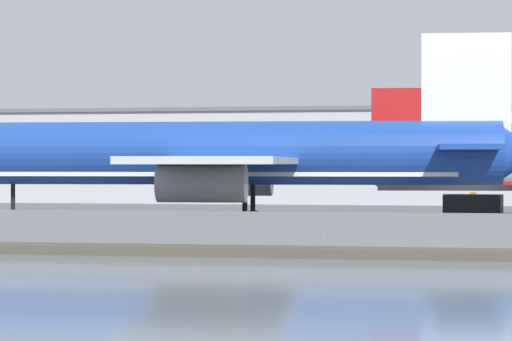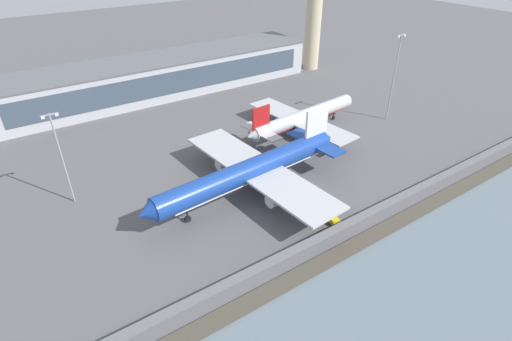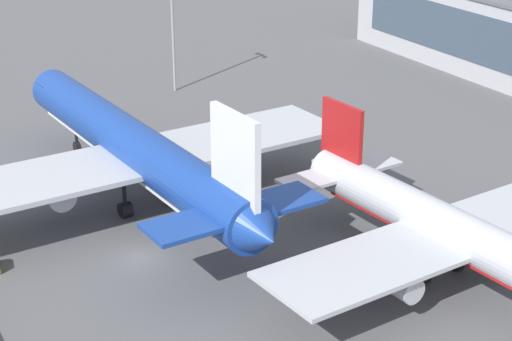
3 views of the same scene
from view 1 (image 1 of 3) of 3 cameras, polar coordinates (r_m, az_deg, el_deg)
name	(u,v)px [view 1 (image 1 of 3)]	position (r m, az deg, el deg)	size (l,w,h in m)	color
ground_plane	(357,235)	(86.57, 4.78, -3.05)	(500.00, 500.00, 0.00)	#565659
shoreline_seawall	(317,252)	(66.24, 2.91, -3.87)	(320.00, 3.00, 0.50)	#474238
perimeter_fence	(328,232)	(70.64, 3.41, -2.89)	(280.00, 0.10, 2.27)	slate
cargo_jet_blue	(218,156)	(92.32, -1.80, 0.70)	(50.03, 42.90, 14.91)	#193D93
baggage_tug	(273,234)	(74.24, 0.80, -2.99)	(2.11, 3.42, 1.80)	yellow
ops_van	(475,205)	(111.98, 10.25, -1.63)	(5.45, 2.84, 2.48)	#1E2328
terminal_building	(395,156)	(158.36, 6.57, 0.69)	(107.61, 20.15, 12.21)	#B2B2B7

